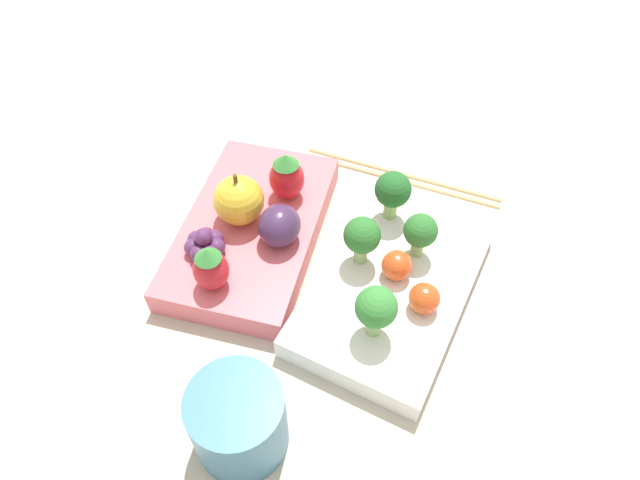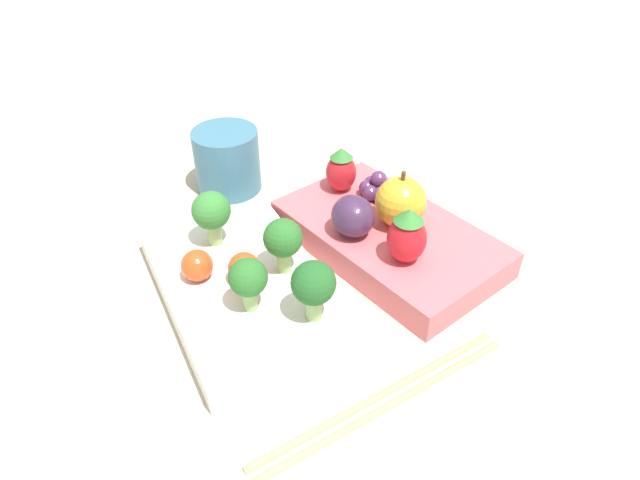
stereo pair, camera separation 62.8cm
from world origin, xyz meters
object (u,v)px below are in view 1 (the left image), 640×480
at_px(drinking_cup, 239,421).
at_px(broccoli_floret_1, 393,191).
at_px(bento_box_savoury, 393,286).
at_px(chopsticks_pair, 401,175).
at_px(bento_box_fruit, 252,230).
at_px(grape_cluster, 205,244).
at_px(plum, 278,228).
at_px(apple, 239,200).
at_px(cherry_tomato_0, 397,265).
at_px(broccoli_floret_2, 362,237).
at_px(strawberry_0, 211,268).
at_px(broccoli_floret_3, 376,308).
at_px(strawberry_1, 287,176).
at_px(cherry_tomato_1, 424,298).
at_px(broccoli_floret_0, 420,232).

bearing_deg(drinking_cup, broccoli_floret_1, 172.26).
distance_m(bento_box_savoury, chopsticks_pair, 0.15).
relative_size(bento_box_fruit, grape_cluster, 6.00).
bearing_deg(plum, chopsticks_pair, 155.14).
bearing_deg(grape_cluster, broccoli_floret_1, 128.62).
distance_m(broccoli_floret_1, apple, 0.14).
relative_size(bento_box_savoury, grape_cluster, 5.66).
bearing_deg(cherry_tomato_0, grape_cluster, -74.80).
distance_m(broccoli_floret_1, grape_cluster, 0.17).
xyz_separation_m(bento_box_fruit, broccoli_floret_2, (-0.00, 0.11, 0.04)).
bearing_deg(broccoli_floret_2, strawberry_0, -53.72).
distance_m(broccoli_floret_3, cherry_tomato_0, 0.06).
bearing_deg(strawberry_1, plum, 17.78).
height_order(cherry_tomato_0, strawberry_0, strawberry_0).
bearing_deg(broccoli_floret_2, bento_box_savoury, 77.52).
relative_size(bento_box_savoury, broccoli_floret_2, 4.22).
bearing_deg(broccoli_floret_2, cherry_tomato_1, 67.88).
distance_m(apple, strawberry_0, 0.08).
height_order(cherry_tomato_0, grape_cluster, grape_cluster).
relative_size(bento_box_fruit, broccoli_floret_1, 4.30).
height_order(broccoli_floret_0, broccoli_floret_3, broccoli_floret_3).
distance_m(strawberry_0, strawberry_1, 0.12).
distance_m(broccoli_floret_2, cherry_tomato_1, 0.07).
xyz_separation_m(broccoli_floret_3, cherry_tomato_0, (-0.06, -0.00, -0.02)).
height_order(strawberry_0, drinking_cup, strawberry_0).
height_order(drinking_cup, chopsticks_pair, drinking_cup).
xyz_separation_m(bento_box_fruit, strawberry_0, (0.07, 0.00, 0.04)).
relative_size(broccoli_floret_3, plum, 1.25).
xyz_separation_m(bento_box_savoury, strawberry_1, (-0.05, -0.13, 0.04)).
distance_m(broccoli_floret_0, cherry_tomato_1, 0.06).
height_order(strawberry_1, plum, strawberry_1).
bearing_deg(broccoli_floret_3, strawberry_1, -130.18).
relative_size(strawberry_0, plum, 1.12).
height_order(cherry_tomato_1, plum, plum).
xyz_separation_m(strawberry_0, grape_cluster, (-0.03, -0.02, -0.01)).
bearing_deg(broccoli_floret_2, cherry_tomato_0, 83.85).
distance_m(broccoli_floret_1, cherry_tomato_0, 0.07).
height_order(cherry_tomato_1, strawberry_1, strawberry_1).
bearing_deg(bento_box_fruit, broccoli_floret_0, 100.10).
distance_m(broccoli_floret_1, broccoli_floret_2, 0.06).
bearing_deg(apple, broccoli_floret_3, 67.66).
bearing_deg(cherry_tomato_1, bento_box_fruit, -98.50).
xyz_separation_m(strawberry_0, drinking_cup, (0.10, 0.08, -0.02)).
height_order(grape_cluster, chopsticks_pair, grape_cluster).
xyz_separation_m(cherry_tomato_1, apple, (-0.03, -0.18, 0.01)).
height_order(bento_box_fruit, broccoli_floret_1, broccoli_floret_1).
bearing_deg(broccoli_floret_1, drinking_cup, -7.74).
bearing_deg(broccoli_floret_0, drinking_cup, -18.72).
bearing_deg(bento_box_fruit, plum, 71.61).
bearing_deg(strawberry_0, broccoli_floret_3, 95.15).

